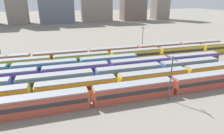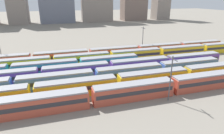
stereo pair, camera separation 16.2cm
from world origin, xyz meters
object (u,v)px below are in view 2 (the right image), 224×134
(train_track_4, at_px, (46,68))
(train_track_0, at_px, (134,91))
(train_track_1, at_px, (117,82))
(train_track_6, at_px, (114,52))
(train_track_2, at_px, (94,76))
(train_track_3, at_px, (109,68))
(catenary_pole_1, at_px, (143,38))
(catenary_pole_2, at_px, (171,77))
(catenary_pole_3, at_px, (0,48))
(train_track_5, at_px, (160,53))

(train_track_4, bearing_deg, train_track_0, -48.27)
(train_track_1, distance_m, train_track_6, 27.00)
(train_track_2, bearing_deg, train_track_3, 43.54)
(train_track_1, relative_size, train_track_6, 0.80)
(train_track_1, relative_size, train_track_2, 1.00)
(train_track_3, height_order, train_track_4, same)
(train_track_3, height_order, train_track_6, same)
(catenary_pole_1, bearing_deg, train_track_4, -159.74)
(train_track_2, bearing_deg, train_track_0, -58.04)
(train_track_4, distance_m, catenary_pole_2, 34.93)
(catenary_pole_2, bearing_deg, train_track_3, 113.41)
(train_track_4, xyz_separation_m, catenary_pole_2, (25.50, -23.59, 3.62))
(catenary_pole_3, bearing_deg, train_track_4, -43.85)
(train_track_0, xyz_separation_m, train_track_4, (-18.55, 20.80, -0.00))
(train_track_3, height_order, catenary_pole_1, catenary_pole_1)
(train_track_0, distance_m, train_track_1, 5.61)
(catenary_pole_1, xyz_separation_m, catenary_pole_2, (-10.92, -37.04, -0.21))
(train_track_1, xyz_separation_m, train_track_5, (23.11, 20.80, 0.00))
(train_track_4, bearing_deg, train_track_5, 7.49)
(catenary_pole_2, bearing_deg, train_track_0, 158.09)
(train_track_1, xyz_separation_m, train_track_6, (7.29, 26.00, 0.00))
(train_track_2, relative_size, train_track_4, 1.34)
(train_track_5, height_order, catenary_pole_1, catenary_pole_1)
(train_track_6, relative_size, catenary_pole_1, 9.04)
(train_track_0, bearing_deg, train_track_5, 51.06)
(train_track_0, relative_size, train_track_2, 1.25)
(train_track_4, relative_size, catenary_pole_2, 5.61)
(train_track_4, height_order, train_track_6, same)
(train_track_0, height_order, train_track_4, same)
(train_track_5, relative_size, catenary_pole_2, 11.30)
(catenary_pole_3, bearing_deg, catenary_pole_1, -0.28)
(train_track_1, distance_m, train_track_4, 22.67)
(train_track_1, relative_size, catenary_pole_2, 7.51)
(train_track_1, xyz_separation_m, catenary_pole_1, (19.96, 29.04, 3.83))
(train_track_1, relative_size, train_track_3, 1.00)
(train_track_3, height_order, catenary_pole_3, catenary_pole_3)
(train_track_1, distance_m, catenary_pole_2, 12.60)
(train_track_2, xyz_separation_m, catenary_pole_2, (13.44, -13.19, 3.62))
(train_track_2, bearing_deg, train_track_1, -49.81)
(train_track_2, relative_size, catenary_pole_2, 7.51)
(train_track_6, relative_size, catenary_pole_3, 9.65)
(train_track_3, relative_size, train_track_6, 0.80)
(train_track_3, height_order, train_track_5, same)
(train_track_6, bearing_deg, train_track_2, -119.33)
(train_track_1, height_order, train_track_6, same)
(train_track_5, bearing_deg, train_track_6, 161.80)
(train_track_1, bearing_deg, train_track_5, 41.99)
(train_track_4, xyz_separation_m, catenary_pole_1, (36.42, 13.44, 3.83))
(train_track_0, relative_size, catenary_pole_1, 9.04)
(train_track_2, xyz_separation_m, train_track_6, (11.69, 20.80, 0.00))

